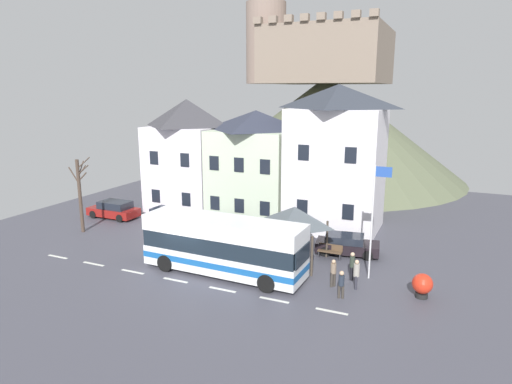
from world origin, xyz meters
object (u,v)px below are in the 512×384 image
Objects in this scene: parked_car_02 at (171,217)px; pedestrian_01 at (356,272)px; harbour_buoy at (422,285)px; townhouse_01 at (256,165)px; transit_bus at (223,246)px; pedestrian_03 at (341,283)px; parked_car_01 at (347,245)px; bus_shelter at (295,216)px; parked_car_00 at (114,210)px; pedestrian_00 at (352,266)px; townhouse_02 at (336,159)px; public_bench at (330,251)px; flagpole at (374,214)px; hilltop_castle at (326,121)px; bare_tree_00 at (80,193)px; pedestrian_02 at (333,272)px; parked_car_03 at (225,225)px; townhouse_00 at (188,156)px.

pedestrian_01 reaches higher than parked_car_02.
townhouse_01 is at bearing 143.59° from harbour_buoy.
transit_bus is 7.07m from pedestrian_03.
harbour_buoy is (4.97, -4.72, 0.09)m from parked_car_01.
bus_shelter is at bearing -143.31° from parked_car_01.
pedestrian_03 is at bearing 161.90° from parked_car_00.
bus_shelter is 4.58m from pedestrian_00.
townhouse_02 is 13.08m from harbour_buoy.
flagpole reaches higher than public_bench.
townhouse_01 is 0.27× the size of hilltop_castle.
parked_car_02 is at bearing 163.37° from bus_shelter.
transit_bus is at bearing -35.14° from parked_car_02.
pedestrian_01 is 1.53m from pedestrian_03.
harbour_buoy is at bearing 24.70° from pedestrian_03.
public_bench is 0.27× the size of bare_tree_00.
townhouse_01 is 5.95× the size of pedestrian_03.
parked_car_01 is 19.73m from bare_tree_00.
parked_car_00 is at bearing -155.56° from townhouse_01.
transit_bus is 1.70× the size of bare_tree_00.
pedestrian_00 is (3.88, -1.20, -2.12)m from bus_shelter.
townhouse_02 is 12.95m from pedestrian_03.
pedestrian_02 is 3.93m from flagpole.
flagpole is (2.92, -2.21, 3.35)m from public_bench.
parked_car_00 is 0.93× the size of parked_car_02.
pedestrian_03 is (-0.47, -1.45, -0.10)m from pedestrian_01.
pedestrian_00 is at bearing 112.68° from pedestrian_01.
townhouse_02 is 19.30m from bare_tree_00.
parked_car_02 is 3.01× the size of public_bench.
pedestrian_00 reaches higher than parked_car_03.
parked_car_01 is at bearing -18.89° from townhouse_00.
parked_car_01 is (2.70, 2.71, -2.32)m from bus_shelter.
bus_shelter is at bearing -78.36° from hilltop_castle.
pedestrian_01 is 3.38m from flagpole.
pedestrian_03 is 20.80m from bare_tree_00.
pedestrian_03 is (3.87, -3.76, -2.12)m from bus_shelter.
townhouse_00 is 22.89m from harbour_buoy.
parked_car_02 is at bearing 157.78° from pedestrian_02.
pedestrian_03 is at bearing -74.01° from townhouse_02.
pedestrian_02 is at bearing -39.06° from bus_shelter.
townhouse_00 reaches higher than bus_shelter.
parked_car_00 is at bearing -114.98° from hilltop_castle.
bus_shelter is 2.19× the size of pedestrian_01.
pedestrian_03 is at bearing -88.17° from parked_car_01.
bare_tree_00 is (-4.06, -8.61, -1.88)m from townhouse_00.
pedestrian_02 is (14.64, -5.98, 0.18)m from parked_car_02.
pedestrian_02 is (6.29, 0.82, -0.84)m from transit_bus.
pedestrian_01 is 1.10× the size of pedestrian_03.
pedestrian_01 is at bearing -57.90° from public_bench.
public_bench is (8.42, -1.69, -0.17)m from parked_car_03.
townhouse_00 is 1.00× the size of transit_bus.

